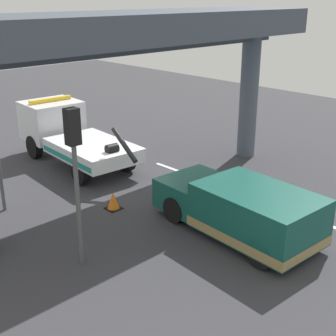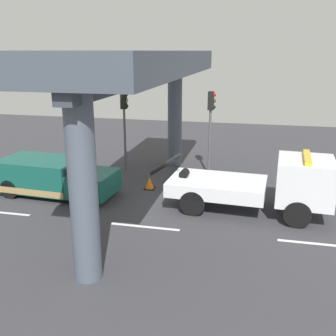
{
  "view_description": "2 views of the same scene",
  "coord_description": "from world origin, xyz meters",
  "px_view_note": "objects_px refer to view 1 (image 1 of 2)",
  "views": [
    {
      "loc": [
        -12.28,
        10.1,
        6.72
      ],
      "look_at": [
        -1.51,
        -0.34,
        1.09
      ],
      "focal_mm": 49.73,
      "sensor_mm": 36.0,
      "label": 1
    },
    {
      "loc": [
        3.74,
        -15.04,
        6.19
      ],
      "look_at": [
        0.36,
        -0.17,
        1.62
      ],
      "focal_mm": 41.96,
      "sensor_mm": 36.0,
      "label": 2
    }
  ],
  "objects_px": {
    "traffic_light_near": "(74,154)",
    "tow_truck_white": "(68,133)",
    "towed_van_green": "(242,210)",
    "traffic_cone_orange": "(113,201)"
  },
  "relations": [
    {
      "from": "tow_truck_white",
      "to": "towed_van_green",
      "type": "distance_m",
      "value": 9.24
    },
    {
      "from": "traffic_light_near",
      "to": "tow_truck_white",
      "type": "bearing_deg",
      "value": -30.85
    },
    {
      "from": "traffic_light_near",
      "to": "traffic_cone_orange",
      "type": "xyz_separation_m",
      "value": [
        2.04,
        -2.65,
        -2.8
      ]
    },
    {
      "from": "tow_truck_white",
      "to": "towed_van_green",
      "type": "bearing_deg",
      "value": 179.67
    },
    {
      "from": "tow_truck_white",
      "to": "traffic_cone_orange",
      "type": "xyz_separation_m",
      "value": [
        -5.21,
        1.69,
        -0.93
      ]
    },
    {
      "from": "tow_truck_white",
      "to": "traffic_cone_orange",
      "type": "relative_size",
      "value": 12.87
    },
    {
      "from": "traffic_cone_orange",
      "to": "tow_truck_white",
      "type": "bearing_deg",
      "value": -17.94
    },
    {
      "from": "towed_van_green",
      "to": "traffic_light_near",
      "type": "bearing_deg",
      "value": 65.23
    },
    {
      "from": "tow_truck_white",
      "to": "traffic_light_near",
      "type": "relative_size",
      "value": 1.74
    },
    {
      "from": "tow_truck_white",
      "to": "traffic_light_near",
      "type": "bearing_deg",
      "value": 149.15
    }
  ]
}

